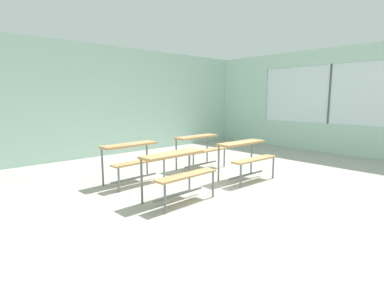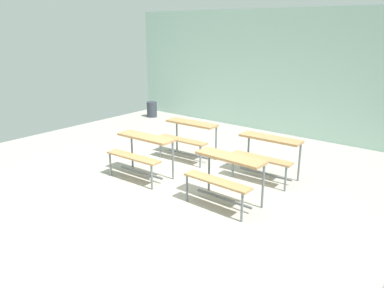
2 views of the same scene
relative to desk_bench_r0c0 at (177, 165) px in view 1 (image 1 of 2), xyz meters
The scene contains 7 objects.
ground 1.11m from the desk_bench_r0c0, 13.45° to the right, with size 10.00×9.00×0.05m, color #ADA89E.
wall_back 4.48m from the desk_bench_r0c0, 77.87° to the left, with size 10.00×0.12×3.00m, color silver.
wall_right 6.00m from the desk_bench_r0c0, ahead, with size 0.12×9.00×3.00m.
desk_bench_r0c0 is the anchor object (origin of this frame).
desk_bench_r0c1 1.75m from the desk_bench_r0c0, ahead, with size 1.11×0.62×0.74m.
desk_bench_r1c0 1.30m from the desk_bench_r0c0, 90.16° to the left, with size 1.13×0.64×0.74m.
desk_bench_r1c1 2.19m from the desk_bench_r0c0, 37.02° to the left, with size 1.12×0.62×0.74m.
Camera 1 is at (-3.80, -3.30, 1.60)m, focal length 28.00 mm.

